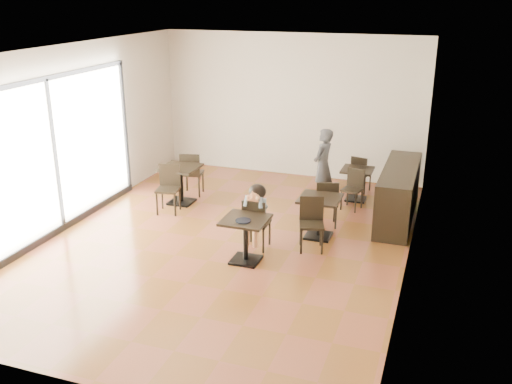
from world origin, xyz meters
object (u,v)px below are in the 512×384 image
at_px(child, 257,217).
at_px(chair_back_a, 361,174).
at_px(cafe_table_mid, 319,217).
at_px(chair_back_b, 352,190).
at_px(chair_left_a, 192,173).
at_px(cafe_table_left, 181,185).
at_px(chair_mid_b, 312,225).
at_px(child_table, 246,240).
at_px(adult_patron, 323,166).
at_px(cafe_table_back, 357,184).
at_px(chair_left_b, 168,190).
at_px(child_chair, 257,223).
at_px(chair_mid_a, 326,203).

height_order(child, chair_back_a, child).
bearing_deg(cafe_table_mid, chair_back_b, 78.87).
relative_size(chair_left_a, chair_back_a, 1.17).
relative_size(cafe_table_left, chair_mid_b, 0.87).
bearing_deg(chair_mid_b, cafe_table_mid, 73.43).
bearing_deg(chair_mid_b, child_table, -155.91).
height_order(cafe_table_mid, chair_back_b, chair_back_b).
bearing_deg(cafe_table_left, adult_patron, 21.28).
bearing_deg(adult_patron, cafe_table_mid, 24.91).
bearing_deg(cafe_table_back, child_table, -109.23).
bearing_deg(cafe_table_back, chair_mid_b, -96.51).
xyz_separation_m(cafe_table_back, chair_back_a, (0.00, 0.55, 0.07)).
relative_size(adult_patron, chair_left_b, 1.63).
xyz_separation_m(adult_patron, chair_left_b, (-2.65, -1.58, -0.29)).
xyz_separation_m(child_chair, chair_left_b, (-2.13, 0.94, 0.02)).
height_order(child_table, chair_mid_b, chair_mid_b).
bearing_deg(child_table, chair_mid_a, 64.67).
relative_size(cafe_table_left, chair_mid_a, 0.87).
distance_m(child, chair_back_a, 3.57).
xyz_separation_m(chair_left_a, chair_back_a, (3.30, 1.33, -0.07)).
distance_m(chair_back_a, chair_back_b, 1.10).
xyz_separation_m(chair_left_a, chair_left_b, (0.00, -1.10, 0.00)).
xyz_separation_m(adult_patron, cafe_table_left, (-2.65, -1.03, -0.37)).
relative_size(cafe_table_mid, chair_left_b, 0.79).
xyz_separation_m(cafe_table_left, chair_mid_b, (3.01, -1.28, 0.06)).
xyz_separation_m(child_table, chair_mid_a, (0.88, 1.85, 0.08)).
distance_m(cafe_table_mid, chair_left_b, 3.01).
xyz_separation_m(chair_mid_b, chair_left_b, (-3.01, 0.73, 0.02)).
distance_m(child_chair, chair_back_b, 2.56).
xyz_separation_m(adult_patron, chair_back_b, (0.65, -0.25, -0.36)).
bearing_deg(child_chair, chair_back_b, -117.38).
bearing_deg(chair_mid_b, child_chair, 176.49).
relative_size(cafe_table_mid, cafe_table_left, 0.95).
xyz_separation_m(child_chair, cafe_table_left, (-2.13, 1.49, -0.05)).
bearing_deg(cafe_table_left, chair_mid_b, -23.10).
height_order(child, chair_left_b, child).
distance_m(cafe_table_back, chair_left_b, 3.81).
relative_size(child_table, chair_mid_a, 0.83).
height_order(cafe_table_left, chair_mid_b, chair_mid_b).
distance_m(chair_mid_b, chair_left_a, 3.52).
relative_size(child, cafe_table_mid, 1.51).
relative_size(cafe_table_mid, cafe_table_back, 1.11).
height_order(child, cafe_table_mid, child).
distance_m(child_table, chair_left_b, 2.60).
distance_m(child_chair, child, 0.11).
bearing_deg(chair_mid_b, chair_left_b, 149.74).
distance_m(chair_left_a, chair_back_a, 3.56).
xyz_separation_m(adult_patron, cafe_table_back, (0.65, 0.30, -0.42)).
relative_size(child, chair_back_b, 1.40).
distance_m(cafe_table_back, chair_left_a, 3.40).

